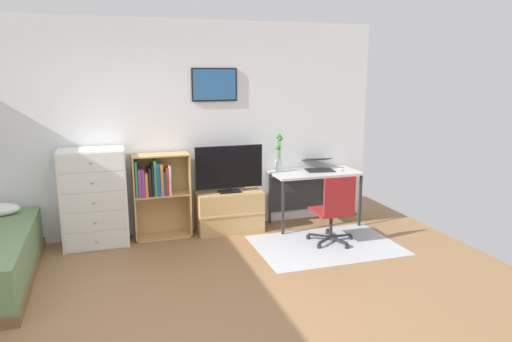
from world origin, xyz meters
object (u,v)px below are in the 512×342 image
object	(u,v)px
office_chair	(335,208)
television	(229,169)
bookshelf	(157,188)
desk	(313,181)
dresser	(94,198)
bamboo_vase	(279,155)
computer_mouse	(340,169)
tv_stand	(229,211)
laptop	(318,165)

from	to	relation	value
office_chair	television	bearing A→B (deg)	143.01
bookshelf	desk	size ratio (longest dim) A/B	0.91
dresser	desk	world-z (taller)	dresser
dresser	bamboo_vase	distance (m)	2.40
dresser	television	bearing A→B (deg)	-0.25
television	computer_mouse	bearing A→B (deg)	-2.98
tv_stand	bamboo_vase	size ratio (longest dim) A/B	1.67
desk	tv_stand	bearing A→B (deg)	179.67
dresser	office_chair	xyz separation A→B (m)	(2.75, -0.85, -0.13)
television	bamboo_vase	xyz separation A→B (m)	(0.71, 0.10, 0.13)
television	desk	bearing A→B (deg)	0.76
dresser	desk	size ratio (longest dim) A/B	1.01
computer_mouse	bookshelf	bearing A→B (deg)	176.50
tv_stand	laptop	distance (m)	1.39
dresser	bamboo_vase	world-z (taller)	bamboo_vase
tv_stand	office_chair	world-z (taller)	office_chair
computer_mouse	laptop	bearing A→B (deg)	153.75
laptop	computer_mouse	bearing A→B (deg)	-18.40
laptop	desk	bearing A→B (deg)	-151.78
dresser	office_chair	distance (m)	2.88
office_chair	computer_mouse	size ratio (longest dim) A/B	8.27
bookshelf	laptop	distance (m)	2.20
desk	laptop	bearing A→B (deg)	20.37
dresser	television	world-z (taller)	dresser
bookshelf	television	world-z (taller)	television
bookshelf	office_chair	xyz separation A→B (m)	(2.00, -0.91, -0.18)
bamboo_vase	television	bearing A→B (deg)	-172.17
tv_stand	office_chair	size ratio (longest dim) A/B	0.99
bookshelf	television	size ratio (longest dim) A/B	1.21
computer_mouse	bamboo_vase	world-z (taller)	bamboo_vase
bamboo_vase	desk	bearing A→B (deg)	-9.96
bookshelf	dresser	bearing A→B (deg)	-175.19
dresser	laptop	world-z (taller)	dresser
bookshelf	television	distance (m)	0.94
bookshelf	bamboo_vase	bearing A→B (deg)	0.98
bookshelf	computer_mouse	xyz separation A→B (m)	(2.46, -0.15, 0.11)
office_chair	bamboo_vase	world-z (taller)	bamboo_vase
desk	bookshelf	bearing A→B (deg)	178.51
bookshelf	laptop	world-z (taller)	bookshelf
desk	laptop	distance (m)	0.23
office_chair	laptop	distance (m)	0.98
bookshelf	office_chair	distance (m)	2.21
bookshelf	laptop	bearing A→B (deg)	-0.48
bookshelf	tv_stand	xyz separation A→B (m)	(0.92, -0.05, -0.38)
dresser	bookshelf	size ratio (longest dim) A/B	1.11
dresser	office_chair	size ratio (longest dim) A/B	1.37
laptop	office_chair	bearing A→B (deg)	-94.24
television	desk	size ratio (longest dim) A/B	0.75
dresser	bamboo_vase	size ratio (longest dim) A/B	2.31
tv_stand	desk	world-z (taller)	desk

